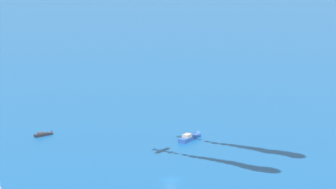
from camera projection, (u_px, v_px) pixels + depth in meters
name	position (u px, v px, depth m)	size (l,w,h in m)	color
ground_plane	(169.00, 180.00, 174.68)	(2000.00, 2000.00, 0.00)	navy
motorboat_near_centre	(188.00, 137.00, 212.87)	(7.65, 9.90, 2.93)	#23478C
motorboat_trailing	(42.00, 134.00, 217.49)	(5.90, 5.28, 1.83)	black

